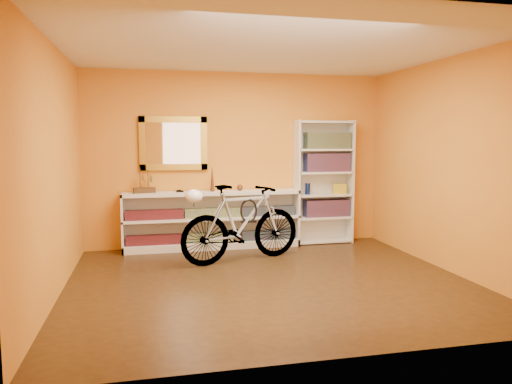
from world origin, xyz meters
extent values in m
cube|color=black|center=(0.00, 0.00, -0.01)|extent=(4.50, 4.00, 0.01)
cube|color=silver|center=(0.00, 0.00, 2.60)|extent=(4.50, 4.00, 0.01)
cube|color=orange|center=(0.00, 2.00, 1.30)|extent=(4.50, 0.01, 2.60)
cube|color=orange|center=(-2.25, 0.00, 1.30)|extent=(0.01, 4.00, 2.60)
cube|color=orange|center=(2.25, 0.00, 1.30)|extent=(0.01, 4.00, 2.60)
cube|color=olive|center=(-0.95, 1.97, 1.55)|extent=(0.98, 0.06, 0.78)
cube|color=silver|center=(0.90, 1.99, 0.25)|extent=(0.09, 0.02, 0.09)
cube|color=black|center=(-0.41, 1.79, 0.17)|extent=(2.50, 0.13, 0.14)
cube|color=navy|center=(-0.41, 1.79, 0.54)|extent=(2.50, 0.13, 0.14)
imported|color=black|center=(-0.88, 1.81, 0.85)|extent=(0.00, 0.00, 0.00)
cone|color=#57321D|center=(-0.41, 1.81, 1.04)|extent=(0.07, 0.07, 0.39)
sphere|color=#57321D|center=(0.00, 1.81, 0.90)|extent=(0.09, 0.09, 0.09)
cube|color=maroon|center=(1.38, 1.84, 0.55)|extent=(0.70, 0.22, 0.26)
cube|color=maroon|center=(1.38, 1.84, 1.25)|extent=(0.70, 0.22, 0.28)
cube|color=#194A58|center=(1.38, 1.84, 1.59)|extent=(0.70, 0.22, 0.25)
cylinder|color=navy|center=(1.06, 1.82, 0.85)|extent=(0.08, 0.08, 0.18)
cube|color=maroon|center=(1.13, 1.87, 1.55)|extent=(0.17, 0.17, 0.17)
cube|color=gold|center=(1.58, 1.80, 0.84)|extent=(0.23, 0.19, 0.16)
imported|color=silver|center=(-0.13, 0.96, 0.52)|extent=(0.94, 1.81, 1.03)
ellipsoid|color=white|center=(-0.78, 0.77, 0.91)|extent=(0.23, 0.22, 0.17)
torus|color=black|center=(-0.03, 0.99, 0.67)|extent=(0.23, 0.02, 0.23)
camera|label=1|loc=(-1.32, -5.19, 1.61)|focal=33.88mm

